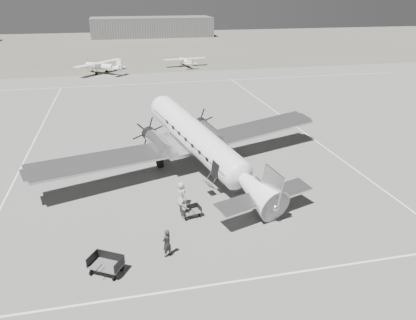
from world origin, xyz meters
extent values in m
plane|color=slate|center=(0.00, 0.00, 0.00)|extent=(260.00, 260.00, 0.00)
cube|color=white|center=(0.00, -14.00, 0.01)|extent=(60.00, 0.15, 0.01)
cube|color=white|center=(12.00, 0.00, 0.01)|extent=(0.15, 80.00, 0.01)
cube|color=white|center=(-18.00, 10.00, 0.01)|extent=(0.15, 60.00, 0.01)
cube|color=white|center=(0.00, 40.00, 0.01)|extent=(90.00, 0.15, 0.01)
cube|color=#5B594D|center=(0.00, 95.00, 0.00)|extent=(260.00, 90.00, 0.01)
cube|color=slate|center=(5.00, 120.00, 3.00)|extent=(42.00, 14.00, 6.00)
cube|color=#545454|center=(5.00, 120.00, 6.30)|extent=(42.00, 14.00, 0.60)
imported|color=#292929|center=(-6.48, -10.76, 0.93)|extent=(0.81, 0.77, 1.86)
imported|color=#ACADAA|center=(-4.61, -6.45, 0.78)|extent=(0.69, 0.83, 1.56)
imported|color=#B2B2B0|center=(-4.60, -4.65, 0.96)|extent=(0.95, 1.11, 1.93)
camera|label=1|loc=(-8.59, -31.61, 15.11)|focal=35.00mm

